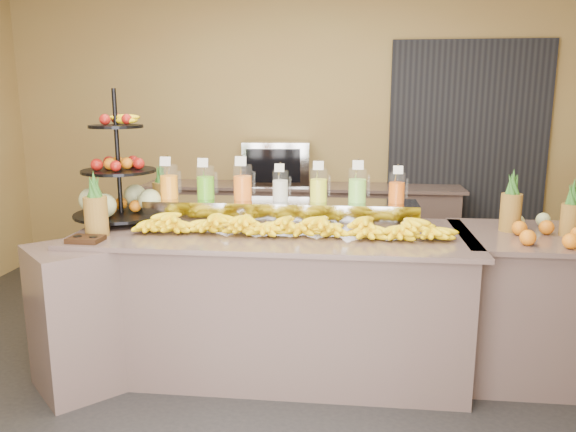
% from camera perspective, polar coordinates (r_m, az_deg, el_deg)
% --- Properties ---
extents(ground, '(6.00, 6.00, 0.00)m').
position_cam_1_polar(ground, '(3.65, -2.03, -17.02)').
color(ground, black).
rests_on(ground, ground).
extents(room_envelope, '(6.04, 5.02, 2.82)m').
position_cam_1_polar(room_envelope, '(3.96, 2.22, 13.51)').
color(room_envelope, olive).
rests_on(room_envelope, ground).
extents(buffet_counter, '(2.75, 1.25, 0.93)m').
position_cam_1_polar(buffet_counter, '(3.71, -3.28, -8.65)').
color(buffet_counter, gray).
rests_on(buffet_counter, ground).
extents(right_counter, '(1.08, 0.88, 0.93)m').
position_cam_1_polar(right_counter, '(3.98, 24.11, -8.21)').
color(right_counter, gray).
rests_on(right_counter, ground).
extents(back_ledge, '(3.10, 0.55, 0.93)m').
position_cam_1_polar(back_ledge, '(5.58, 1.30, -1.50)').
color(back_ledge, gray).
rests_on(back_ledge, ground).
extents(pitcher_tray, '(1.85, 0.30, 0.15)m').
position_cam_1_polar(pitcher_tray, '(3.85, -0.77, 0.50)').
color(pitcher_tray, gray).
rests_on(pitcher_tray, buffet_counter).
extents(juice_pitcher_orange_a, '(0.13, 0.13, 0.31)m').
position_cam_1_polar(juice_pitcher_orange_a, '(3.99, -12.00, 3.25)').
color(juice_pitcher_orange_a, silver).
rests_on(juice_pitcher_orange_a, pitcher_tray).
extents(juice_pitcher_green, '(0.12, 0.13, 0.30)m').
position_cam_1_polar(juice_pitcher_green, '(3.91, -8.37, 3.19)').
color(juice_pitcher_green, silver).
rests_on(juice_pitcher_green, pitcher_tray).
extents(juice_pitcher_orange_b, '(0.13, 0.13, 0.32)m').
position_cam_1_polar(juice_pitcher_orange_b, '(3.85, -4.63, 3.23)').
color(juice_pitcher_orange_b, silver).
rests_on(juice_pitcher_orange_b, pitcher_tray).
extents(juice_pitcher_milk, '(0.11, 0.11, 0.27)m').
position_cam_1_polar(juice_pitcher_milk, '(3.82, -0.78, 2.93)').
color(juice_pitcher_milk, silver).
rests_on(juice_pitcher_milk, pitcher_tray).
extents(juice_pitcher_lemon, '(0.12, 0.12, 0.29)m').
position_cam_1_polar(juice_pitcher_lemon, '(3.79, 3.12, 2.97)').
color(juice_pitcher_lemon, silver).
rests_on(juice_pitcher_lemon, pitcher_tray).
extents(juice_pitcher_lime, '(0.12, 0.13, 0.30)m').
position_cam_1_polar(juice_pitcher_lime, '(3.78, 7.06, 2.92)').
color(juice_pitcher_lime, silver).
rests_on(juice_pitcher_lime, pitcher_tray).
extents(juice_pitcher_orange_c, '(0.11, 0.11, 0.26)m').
position_cam_1_polar(juice_pitcher_orange_c, '(3.80, 10.98, 2.65)').
color(juice_pitcher_orange_c, silver).
rests_on(juice_pitcher_orange_c, pitcher_tray).
extents(banana_heap, '(2.03, 0.18, 0.17)m').
position_cam_1_polar(banana_heap, '(3.50, -0.07, -0.67)').
color(banana_heap, yellow).
rests_on(banana_heap, buffet_counter).
extents(fruit_stand, '(0.72, 0.72, 0.90)m').
position_cam_1_polar(fruit_stand, '(4.00, -16.15, 2.70)').
color(fruit_stand, black).
rests_on(fruit_stand, buffet_counter).
extents(condiment_caddy, '(0.20, 0.15, 0.03)m').
position_cam_1_polar(condiment_caddy, '(3.54, -19.86, -2.23)').
color(condiment_caddy, black).
rests_on(condiment_caddy, buffet_counter).
extents(pineapple_left_a, '(0.14, 0.14, 0.40)m').
position_cam_1_polar(pineapple_left_a, '(3.65, -18.93, 0.40)').
color(pineapple_left_a, brown).
rests_on(pineapple_left_a, buffet_counter).
extents(pineapple_left_b, '(0.12, 0.12, 0.39)m').
position_cam_1_polar(pineapple_left_b, '(4.24, -12.74, 2.23)').
color(pineapple_left_b, brown).
rests_on(pineapple_left_b, buffet_counter).
extents(right_fruit_pile, '(0.46, 0.44, 0.24)m').
position_cam_1_polar(right_fruit_pile, '(3.76, 24.34, -0.83)').
color(right_fruit_pile, brown).
rests_on(right_fruit_pile, right_counter).
extents(oven_warmer, '(0.67, 0.50, 0.42)m').
position_cam_1_polar(oven_warmer, '(5.49, -1.19, 5.42)').
color(oven_warmer, gray).
rests_on(oven_warmer, back_ledge).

